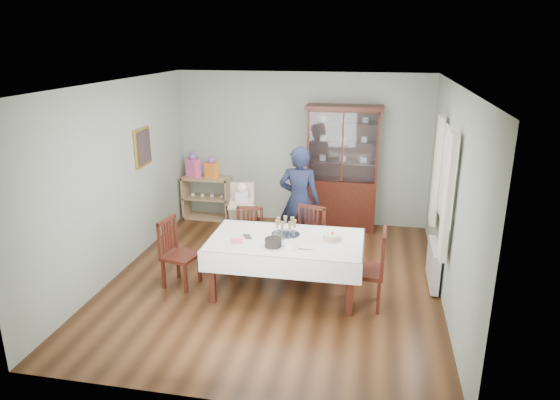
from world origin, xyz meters
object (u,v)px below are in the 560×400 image
(chair_end_left, at_px, (180,266))
(champagne_tray, at_px, (286,230))
(birthday_cake, at_px, (332,238))
(gift_bag_orange, at_px, (212,168))
(gift_bag_pink, at_px, (193,166))
(chair_far_right, at_px, (307,254))
(high_chair, at_px, (243,225))
(dining_table, at_px, (286,265))
(chair_end_right, at_px, (366,283))
(china_cabinet, at_px, (342,167))
(chair_far_left, at_px, (248,251))
(woman, at_px, (299,201))
(sideboard, at_px, (207,198))

(chair_end_left, bearing_deg, champagne_tray, -69.92)
(birthday_cake, height_order, gift_bag_orange, gift_bag_orange)
(birthday_cake, xyz_separation_m, gift_bag_pink, (-2.80, 2.50, 0.19))
(chair_far_right, xyz_separation_m, gift_bag_orange, (-2.04, 1.92, 0.69))
(chair_far_right, bearing_deg, birthday_cake, -42.59)
(high_chair, xyz_separation_m, gift_bag_pink, (-1.29, 1.34, 0.56))
(high_chair, height_order, gift_bag_orange, gift_bag_orange)
(dining_table, distance_m, gift_bag_pink, 3.43)
(birthday_cake, bearing_deg, chair_end_right, -23.75)
(gift_bag_orange, bearing_deg, chair_end_left, -81.40)
(gift_bag_orange, bearing_deg, birthday_cake, -45.66)
(china_cabinet, distance_m, chair_far_left, 2.44)
(high_chair, distance_m, champagne_tray, 1.46)
(dining_table, height_order, woman, woman)
(chair_far_left, xyz_separation_m, champagne_tray, (0.64, -0.48, 0.56))
(high_chair, xyz_separation_m, champagne_tray, (0.89, -1.09, 0.39))
(china_cabinet, distance_m, sideboard, 2.60)
(sideboard, xyz_separation_m, chair_far_left, (1.30, -1.97, -0.13))
(chair_far_right, xyz_separation_m, gift_bag_pink, (-2.39, 1.92, 0.71))
(high_chair, bearing_deg, sideboard, 116.75)
(gift_bag_orange, bearing_deg, china_cabinet, -0.04)
(sideboard, bearing_deg, high_chair, -52.21)
(china_cabinet, xyz_separation_m, sideboard, (-2.50, 0.02, -0.72))
(china_cabinet, height_order, high_chair, china_cabinet)
(woman, xyz_separation_m, birthday_cake, (0.63, -1.24, -0.05))
(dining_table, xyz_separation_m, chair_far_left, (-0.67, 0.60, -0.12))
(sideboard, height_order, birthday_cake, birthday_cake)
(china_cabinet, height_order, chair_end_right, china_cabinet)
(dining_table, xyz_separation_m, sideboard, (-1.97, 2.57, 0.02))
(dining_table, relative_size, china_cabinet, 0.92)
(high_chair, height_order, gift_bag_pink, gift_bag_pink)
(sideboard, bearing_deg, china_cabinet, -0.49)
(chair_far_right, relative_size, gift_bag_pink, 2.12)
(chair_end_left, bearing_deg, woman, -34.19)
(chair_far_left, xyz_separation_m, gift_bag_orange, (-1.18, 1.95, 0.71))
(china_cabinet, xyz_separation_m, high_chair, (-1.45, -1.34, -0.68))
(high_chair, bearing_deg, dining_table, -63.98)
(sideboard, distance_m, gift_bag_orange, 0.59)
(gift_bag_orange, bearing_deg, chair_end_right, -42.96)
(chair_far_right, bearing_deg, chair_end_right, -29.63)
(chair_end_right, bearing_deg, dining_table, -96.26)
(dining_table, xyz_separation_m, gift_bag_orange, (-1.85, 2.55, 0.59))
(champagne_tray, distance_m, gift_bag_orange, 3.04)
(chair_end_left, height_order, high_chair, high_chair)
(woman, bearing_deg, chair_far_left, 49.23)
(dining_table, height_order, gift_bag_orange, gift_bag_orange)
(champagne_tray, bearing_deg, woman, 90.15)
(sideboard, xyz_separation_m, high_chair, (1.05, -1.36, 0.04))
(chair_far_left, height_order, birthday_cake, birthday_cake)
(china_cabinet, distance_m, chair_end_left, 3.40)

